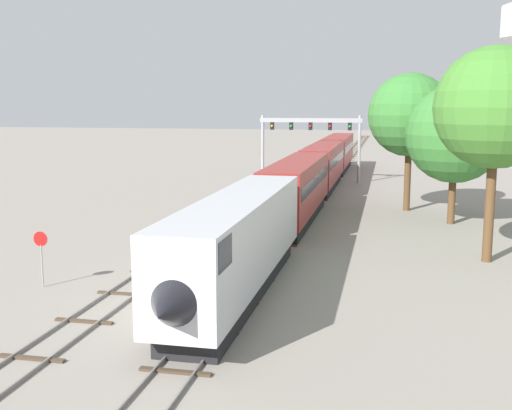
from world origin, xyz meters
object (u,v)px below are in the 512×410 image
Objects in this scene: trackside_tree_left at (455,134)px; trackside_tree_right at (496,108)px; stop_sign at (41,251)px; trackside_tree_mid at (410,115)px; signal_gantry at (310,133)px; passenger_train at (313,175)px.

trackside_tree_right is (0.99, -11.83, 2.07)m from trackside_tree_left.
stop_sign is at bearing -134.68° from trackside_tree_left.
trackside_tree_mid is at bearing 103.64° from trackside_tree_right.
trackside_tree_left is 0.90× the size of trackside_tree_mid.
stop_sign is at bearing -155.85° from trackside_tree_right.
trackside_tree_mid reaches higher than signal_gantry.
trackside_tree_mid reaches higher than passenger_train.
stop_sign is 0.27× the size of trackside_tree_left.
trackside_tree_mid is (18.58, 27.61, 6.37)m from stop_sign.
trackside_tree_right reaches higher than trackside_tree_mid.
passenger_train is at bearing 161.70° from trackside_tree_mid.
passenger_train is 16.17m from signal_gantry.
stop_sign is at bearing -123.94° from trackside_tree_mid.
trackside_tree_right is at bearing -57.66° from passenger_train.
stop_sign is at bearing -99.53° from signal_gantry.
trackside_tree_mid is (8.58, -2.84, 5.64)m from passenger_train.
passenger_train is at bearing 144.58° from trackside_tree_left.
trackside_tree_left is at bearing 94.80° from trackside_tree_right.
passenger_train is at bearing 122.34° from trackside_tree_right.
stop_sign is 0.24× the size of trackside_tree_mid.
trackside_tree_right is (15.05, -35.91, 3.16)m from signal_gantry.
trackside_tree_left is (21.81, 22.05, 5.02)m from stop_sign.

